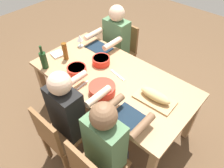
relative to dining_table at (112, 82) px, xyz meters
name	(u,v)px	position (x,y,z in m)	size (l,w,h in m)	color
ground_plane	(112,118)	(0.00, 0.00, -0.66)	(8.00, 8.00, 0.00)	brown
dining_table	(112,82)	(0.00, 0.00, 0.00)	(1.84, 0.94, 0.74)	#A87F56
chair_near_center	(58,136)	(0.00, -0.79, -0.18)	(0.40, 0.40, 0.85)	brown
diner_near_center	(70,111)	(0.00, -0.61, 0.04)	(0.41, 0.53, 1.20)	#2D2D38
chair_far_left	(122,49)	(-0.50, 0.79, -0.18)	(0.40, 0.40, 0.85)	brown
diner_far_left	(114,41)	(-0.50, 0.61, 0.04)	(0.41, 0.53, 1.20)	#2D2D38
diner_near_right	(108,142)	(0.50, -0.61, 0.04)	(0.41, 0.53, 1.20)	#2D2D38
serving_bowl_greens	(101,60)	(-0.25, 0.09, 0.13)	(0.21, 0.21, 0.09)	red
serving_bowl_pasta	(77,70)	(-0.34, -0.21, 0.13)	(0.22, 0.22, 0.08)	red
serving_bowl_fruit	(102,89)	(0.09, -0.24, 0.13)	(0.27, 0.27, 0.09)	red
cutting_board	(155,99)	(0.54, 0.02, 0.09)	(0.40, 0.22, 0.02)	tan
bread_loaf	(155,95)	(0.54, 0.02, 0.15)	(0.32, 0.11, 0.09)	tan
wine_bottle	(44,60)	(-0.69, -0.39, 0.19)	(0.08, 0.08, 0.29)	#193819
beer_bottle	(65,51)	(-0.64, -0.13, 0.19)	(0.06, 0.06, 0.22)	brown
wine_glass	(80,38)	(-0.71, 0.18, 0.20)	(0.08, 0.08, 0.17)	silver
fork_near_center	(83,85)	(-0.14, -0.31, 0.09)	(0.02, 0.17, 0.01)	silver
placemat_far_left	(99,48)	(-0.50, 0.31, 0.08)	(0.32, 0.23, 0.01)	#142333
placemat_near_right	(130,118)	(0.50, -0.31, 0.08)	(0.32, 0.23, 0.01)	#142333
carving_knife	(118,75)	(0.03, 0.06, 0.09)	(0.23, 0.02, 0.01)	silver
napkin_stack	(58,54)	(-0.78, -0.15, 0.09)	(0.14, 0.14, 0.02)	white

